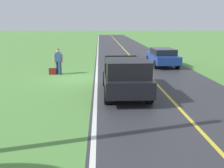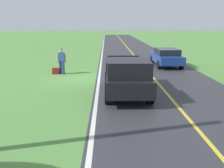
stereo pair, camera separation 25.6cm
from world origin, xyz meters
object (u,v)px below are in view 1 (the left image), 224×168
suitcase_carried (53,71)px  sedan_near_oncoming (162,57)px  hitchhiker_walking (58,60)px  pickup_truck_passing (125,75)px

suitcase_carried → sedan_near_oncoming: (-8.23, -3.26, 0.54)m
hitchhiker_walking → suitcase_carried: bearing=12.7°
hitchhiker_walking → suitcase_carried: (0.42, 0.09, -0.76)m
hitchhiker_walking → pickup_truck_passing: 6.72m
suitcase_carried → pickup_truck_passing: (-4.40, 5.32, 0.75)m
suitcase_carried → pickup_truck_passing: 6.95m
hitchhiker_walking → sedan_near_oncoming: size_ratio=0.39×
pickup_truck_passing → sedan_near_oncoming: (-3.83, -8.58, -0.21)m
hitchhiker_walking → pickup_truck_passing: pickup_truck_passing is taller
suitcase_carried → sedan_near_oncoming: bearing=109.8°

